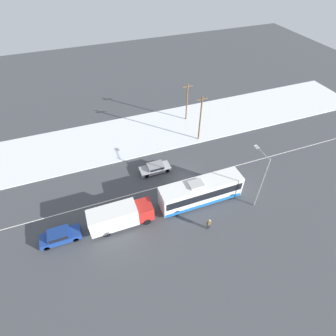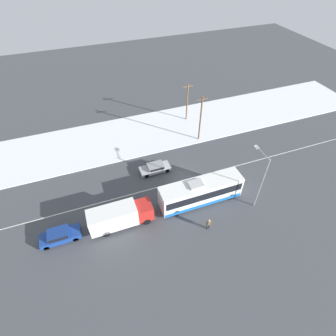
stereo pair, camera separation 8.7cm
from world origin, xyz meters
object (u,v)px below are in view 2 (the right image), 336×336
city_bus (201,192)px  utility_pole_snowlot (187,102)px  parked_car_near_truck (60,235)px  box_truck (119,216)px  streetlamp (261,175)px  pedestrian_at_stop (209,223)px  utility_pole_roadside (201,118)px  sedan_car (155,168)px

city_bus → utility_pole_snowlot: 19.32m
city_bus → parked_car_near_truck: city_bus is taller
box_truck → streetlamp: (16.75, -2.52, 3.34)m
pedestrian_at_stop → utility_pole_roadside: 17.77m
streetlamp → pedestrian_at_stop: bearing=-167.0°
box_truck → parked_car_near_truck: 6.98m
streetlamp → utility_pole_roadside: size_ratio=1.00×
parked_car_near_truck → streetlamp: 24.21m
streetlamp → utility_pole_snowlot: streetlamp is taller
pedestrian_at_stop → parked_car_near_truck: bearing=164.6°
box_truck → sedan_car: box_truck is taller
pedestrian_at_stop → utility_pole_snowlot: size_ratio=0.25×
box_truck → utility_pole_roadside: utility_pole_roadside is taller
parked_car_near_truck → utility_pole_snowlot: 29.59m
sedan_car → pedestrian_at_stop: bearing=103.9°
streetlamp → parked_car_near_truck: bearing=173.1°
parked_car_near_truck → streetlamp: size_ratio=0.56×
parked_car_near_truck → utility_pole_roadside: 25.94m
city_bus → utility_pole_roadside: bearing=65.6°
city_bus → sedan_car: city_bus is taller
utility_pole_snowlot → parked_car_near_truck: bearing=-142.3°
pedestrian_at_stop → streetlamp: (7.16, 1.65, 3.94)m
box_truck → sedan_car: 10.00m
utility_pole_roadside → box_truck: bearing=-142.8°
utility_pole_snowlot → sedan_car: bearing=-131.0°
utility_pole_snowlot → pedestrian_at_stop: bearing=-106.8°
city_bus → pedestrian_at_stop: 4.39m
city_bus → utility_pole_snowlot: bearing=72.2°
parked_car_near_truck → pedestrian_at_stop: 17.12m
city_bus → parked_car_near_truck: (-17.42, 0.29, -0.93)m
sedan_car → streetlamp: 14.65m
utility_pole_roadside → city_bus: bearing=-114.4°
box_truck → utility_pole_roadside: size_ratio=0.94×
city_bus → utility_pole_snowlot: (5.88, 18.30, 1.93)m
city_bus → utility_pole_roadside: 13.45m
city_bus → streetlamp: size_ratio=1.34×
city_bus → pedestrian_at_stop: city_bus is taller
pedestrian_at_stop → utility_pole_roadside: (6.37, 16.30, 3.09)m
sedan_car → box_truck: bearing=47.2°
parked_car_near_truck → pedestrian_at_stop: size_ratio=2.54×
utility_pole_snowlot → utility_pole_roadside: bearing=-93.8°
streetlamp → box_truck: bearing=171.5°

